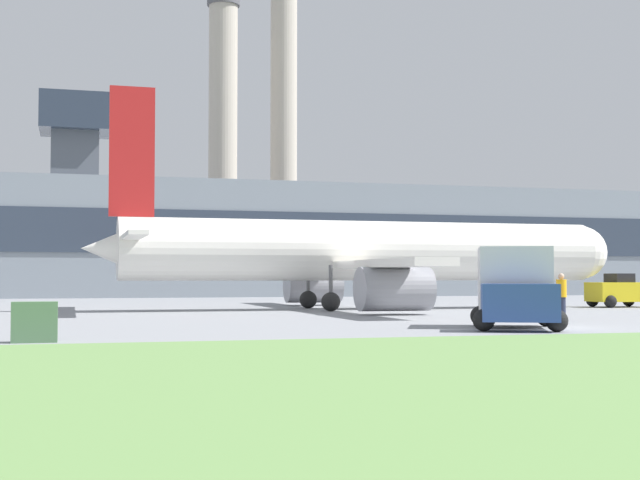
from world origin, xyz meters
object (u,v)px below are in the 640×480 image
Objects in this scene: pushback_tug at (620,292)px; ground_crew_person at (561,296)px; airplane at (357,253)px; fuel_truck at (515,289)px.

pushback_tug is 16.44m from ground_crew_person.
fuel_truck is at bearing -90.81° from airplane.
airplane is 15.53m from pushback_tug.
airplane reaches higher than pushback_tug.
fuel_truck reaches higher than ground_crew_person.
fuel_truck is at bearing -133.52° from ground_crew_person.
fuel_truck is at bearing -132.42° from pushback_tug.
fuel_truck is 6.75m from ground_crew_person.
pushback_tug is 0.67× the size of fuel_truck.
pushback_tug is 23.17m from fuel_truck.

